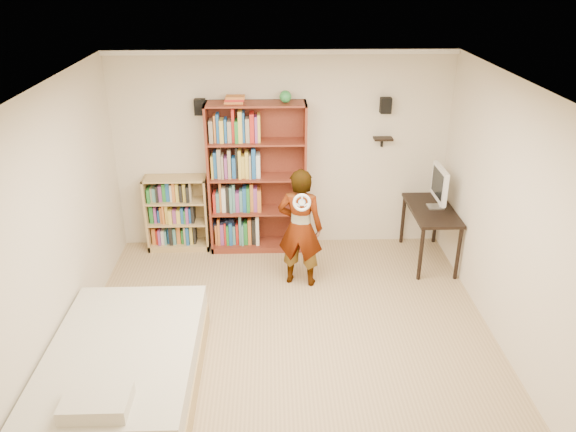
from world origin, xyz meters
name	(u,v)px	position (x,y,z in m)	size (l,w,h in m)	color
ground	(288,350)	(0.00, 0.00, 0.00)	(4.50, 5.00, 0.01)	tan
room_shell	(288,195)	(0.00, 0.00, 1.76)	(4.52, 5.02, 2.71)	beige
crown_molding	(288,96)	(0.00, 0.00, 2.67)	(4.50, 5.00, 0.06)	white
speaker_left	(200,107)	(-1.05, 2.40, 2.00)	(0.14, 0.12, 0.20)	black
speaker_right	(386,105)	(1.35, 2.40, 2.00)	(0.14, 0.12, 0.20)	black
wall_shelf	(383,139)	(1.35, 2.41, 1.55)	(0.25, 0.16, 0.03)	black
tall_bookshelf	(257,179)	(-0.33, 2.31, 1.03)	(1.31, 0.38, 2.07)	maroon
low_bookshelf	(177,213)	(-1.45, 2.34, 0.53)	(0.85, 0.32, 1.06)	tan
computer_desk	(429,234)	(1.95, 1.89, 0.38)	(0.55, 1.11, 0.76)	black
imac	(437,188)	(2.00, 1.92, 1.03)	(0.11, 0.56, 0.56)	white
daybed	(124,362)	(-1.55, -0.53, 0.31)	(1.37, 2.10, 0.62)	beige
person	(300,228)	(0.20, 1.35, 0.76)	(0.55, 0.36, 1.52)	black
wii_wheel	(302,203)	(0.20, 1.07, 1.22)	(0.21, 0.21, 0.04)	white
navy_bag	(226,232)	(-0.79, 2.34, 0.23)	(0.34, 0.22, 0.46)	black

